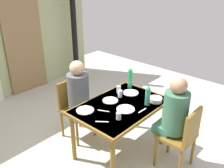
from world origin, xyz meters
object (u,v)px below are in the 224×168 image
(chair_far_diner, at_px, (74,106))
(water_bottle_green_near, at_px, (148,96))
(person_near_diner, at_px, (174,111))
(person_far_diner, at_px, (79,91))
(dining_table, at_px, (121,110))
(chair_near_diner, at_px, (182,135))
(water_bottle_green_far, at_px, (130,78))
(serving_bowl_center, at_px, (156,100))

(chair_far_diner, height_order, water_bottle_green_near, water_bottle_green_near)
(person_near_diner, distance_m, person_far_diner, 1.31)
(dining_table, relative_size, chair_near_diner, 1.39)
(person_near_diner, distance_m, water_bottle_green_far, 0.90)
(chair_far_diner, relative_size, person_far_diner, 1.13)
(dining_table, xyz_separation_m, chair_far_diner, (-0.15, 0.76, -0.15))
(person_far_diner, distance_m, water_bottle_green_far, 0.76)
(chair_near_diner, relative_size, person_far_diner, 1.13)
(chair_far_diner, bearing_deg, person_far_diner, 90.00)
(person_far_diner, height_order, water_bottle_green_near, person_far_diner)
(dining_table, distance_m, person_near_diner, 0.69)
(dining_table, bearing_deg, serving_bowl_center, -36.50)
(dining_table, distance_m, water_bottle_green_far, 0.60)
(chair_far_diner, height_order, person_near_diner, person_near_diner)
(person_near_diner, height_order, water_bottle_green_near, person_near_diner)
(chair_far_diner, distance_m, person_far_diner, 0.31)
(chair_near_diner, relative_size, person_near_diner, 1.13)
(person_near_diner, relative_size, water_bottle_green_near, 2.89)
(dining_table, height_order, water_bottle_green_far, water_bottle_green_far)
(chair_far_diner, bearing_deg, serving_bowl_center, 117.12)
(water_bottle_green_near, xyz_separation_m, water_bottle_green_far, (0.26, 0.49, 0.02))
(dining_table, xyz_separation_m, person_far_diner, (-0.15, 0.63, 0.13))
(water_bottle_green_near, bearing_deg, chair_far_diner, 111.04)
(person_far_diner, bearing_deg, chair_far_diner, -90.00)
(chair_near_diner, distance_m, person_far_diner, 1.47)
(dining_table, relative_size, person_far_diner, 1.57)
(chair_far_diner, xyz_separation_m, water_bottle_green_near, (0.39, -1.01, 0.36))
(chair_near_diner, distance_m, water_bottle_green_far, 1.10)
(water_bottle_green_near, xyz_separation_m, serving_bowl_center, (0.15, -0.03, -0.10))
(person_far_diner, height_order, serving_bowl_center, person_far_diner)
(chair_near_diner, distance_m, person_near_diner, 0.31)
(water_bottle_green_near, bearing_deg, chair_near_diner, -88.71)
(chair_near_diner, xyz_separation_m, person_near_diner, (-0.00, 0.14, 0.28))
(chair_near_diner, bearing_deg, water_bottle_green_far, 76.02)
(chair_near_diner, bearing_deg, chair_far_diner, 104.71)
(chair_far_diner, bearing_deg, person_near_diner, 106.08)
(chair_near_diner, bearing_deg, person_near_diner, 90.00)
(person_far_diner, relative_size, water_bottle_green_near, 2.89)
(dining_table, bearing_deg, person_near_diner, -68.58)
(chair_far_diner, height_order, serving_bowl_center, chair_far_diner)
(chair_near_diner, xyz_separation_m, water_bottle_green_far, (0.25, 1.00, 0.38))
(person_near_diner, xyz_separation_m, person_far_diner, (-0.40, 1.25, 0.00))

